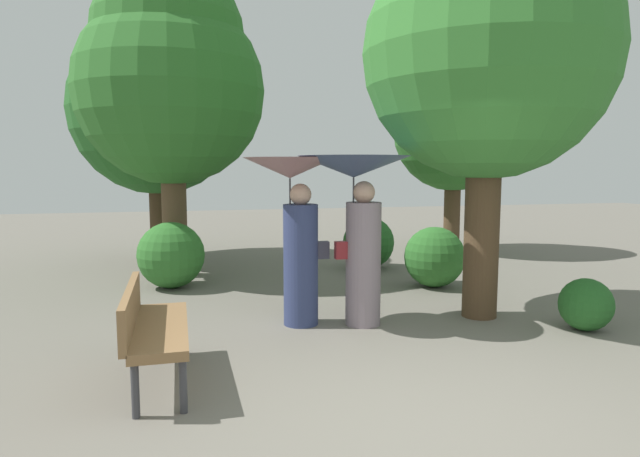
% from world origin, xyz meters
% --- Properties ---
extents(ground_plane, '(40.00, 40.00, 0.00)m').
position_xyz_m(ground_plane, '(0.00, 0.00, 0.00)').
color(ground_plane, '#6B665B').
extents(person_left, '(1.06, 1.06, 1.94)m').
position_xyz_m(person_left, '(-0.41, 2.74, 1.31)').
color(person_left, navy).
rests_on(person_left, ground).
extents(person_right, '(1.28, 1.28, 1.96)m').
position_xyz_m(person_right, '(0.28, 2.56, 1.42)').
color(person_right, gray).
rests_on(person_right, ground).
extents(park_bench, '(0.51, 1.51, 0.83)m').
position_xyz_m(park_bench, '(-1.94, 1.33, 0.51)').
color(park_bench, '#38383D').
rests_on(park_bench, ground).
extents(tree_near_left, '(3.07, 3.07, 5.11)m').
position_xyz_m(tree_near_left, '(-1.83, 6.04, 3.32)').
color(tree_near_left, brown).
rests_on(tree_near_left, ground).
extents(tree_near_right, '(2.58, 2.58, 4.33)m').
position_xyz_m(tree_near_right, '(3.93, 7.33, 2.82)').
color(tree_near_right, '#4C3823').
rests_on(tree_near_right, ground).
extents(tree_mid_left, '(3.25, 3.25, 5.00)m').
position_xyz_m(tree_mid_left, '(-2.14, 7.78, 3.17)').
color(tree_mid_left, '#42301E').
rests_on(tree_mid_left, ground).
extents(tree_mid_right, '(2.93, 2.93, 5.15)m').
position_xyz_m(tree_mid_right, '(1.85, 2.55, 3.40)').
color(tree_mid_right, '#4C3823').
rests_on(tree_mid_right, ground).
extents(bush_path_left, '(0.93, 0.93, 0.93)m').
position_xyz_m(bush_path_left, '(2.04, 4.21, 0.46)').
color(bush_path_left, '#2D6B28').
rests_on(bush_path_left, ground).
extents(bush_path_right, '(1.01, 1.01, 1.01)m').
position_xyz_m(bush_path_right, '(-1.87, 5.09, 0.50)').
color(bush_path_right, '#2D6B28').
rests_on(bush_path_right, ground).
extents(bush_behind_bench, '(0.93, 0.93, 0.93)m').
position_xyz_m(bush_behind_bench, '(1.57, 5.94, 0.47)').
color(bush_behind_bench, '#235B23').
rests_on(bush_behind_bench, ground).
extents(bush_far_side, '(0.59, 0.59, 0.59)m').
position_xyz_m(bush_far_side, '(2.71, 1.74, 0.30)').
color(bush_far_side, '#235B23').
rests_on(bush_far_side, ground).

